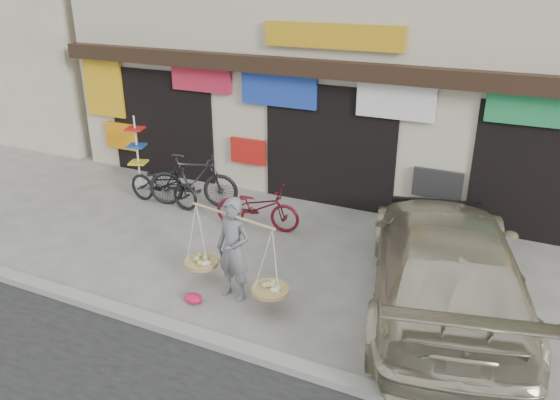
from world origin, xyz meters
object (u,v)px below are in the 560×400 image
at_px(bike_2, 257,207).
at_px(suv, 445,262).
at_px(bike_1, 193,181).
at_px(display_rack, 138,156).
at_px(street_vendor, 233,253).
at_px(bike_0, 163,185).

distance_m(bike_2, suv, 4.16).
bearing_deg(bike_1, display_rack, 53.73).
xyz_separation_m(bike_1, display_rack, (-2.06, 0.66, 0.08)).
height_order(street_vendor, display_rack, display_rack).
distance_m(street_vendor, display_rack, 5.90).
height_order(bike_0, display_rack, display_rack).
bearing_deg(bike_1, suv, -125.07).
relative_size(street_vendor, bike_2, 1.11).
bearing_deg(suv, bike_2, -31.96).
distance_m(bike_1, suv, 6.02).
height_order(bike_0, bike_2, bike_0).
xyz_separation_m(street_vendor, bike_1, (-2.69, 2.85, -0.18)).
distance_m(bike_1, bike_2, 1.89).
bearing_deg(bike_2, display_rack, 66.14).
xyz_separation_m(bike_1, bike_2, (1.83, -0.41, -0.14)).
relative_size(bike_0, bike_2, 1.05).
xyz_separation_m(bike_0, display_rack, (-1.41, 0.89, 0.20)).
bearing_deg(bike_0, suv, -99.89).
distance_m(bike_0, bike_1, 0.70).
xyz_separation_m(street_vendor, bike_2, (-0.86, 2.44, -0.33)).
distance_m(bike_0, bike_2, 2.49).
distance_m(bike_0, suv, 6.59).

